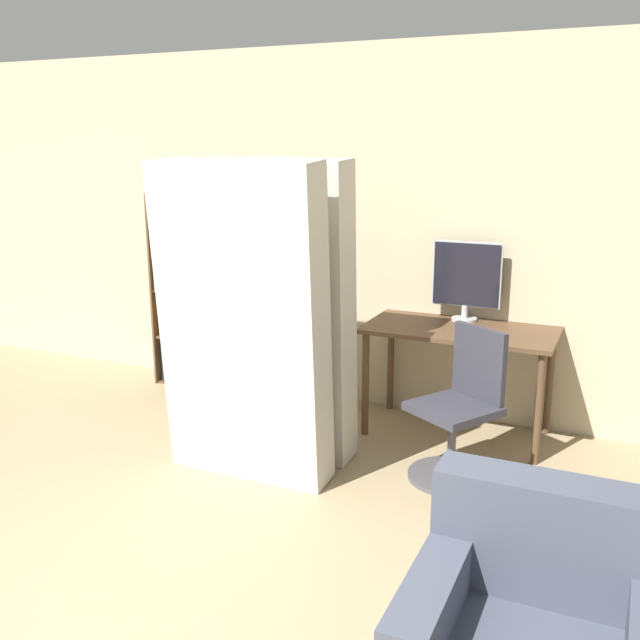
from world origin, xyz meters
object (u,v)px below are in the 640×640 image
object	(u,v)px
bookshelf	(196,294)
mattress_near	(244,325)
monitor	(466,278)
office_chair	(459,419)
mattress_far	(275,311)

from	to	relation	value
bookshelf	mattress_near	distance (m)	1.88
monitor	mattress_near	distance (m)	1.72
monitor	bookshelf	xyz separation A→B (m)	(-2.25, -0.02, -0.31)
bookshelf	office_chair	bearing A→B (deg)	-19.21
monitor	mattress_near	xyz separation A→B (m)	(-0.99, -1.40, -0.12)
office_chair	bookshelf	distance (m)	2.62
mattress_near	mattress_far	world-z (taller)	mattress_near
monitor	bookshelf	distance (m)	2.27
monitor	bookshelf	world-z (taller)	bookshelf
bookshelf	mattress_near	size ratio (longest dim) A/B	0.84
mattress_near	mattress_far	size ratio (longest dim) A/B	1.00
bookshelf	monitor	bearing A→B (deg)	0.62
office_chair	mattress_near	world-z (taller)	mattress_near
mattress_near	monitor	bearing A→B (deg)	54.71
bookshelf	mattress_far	distance (m)	1.61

